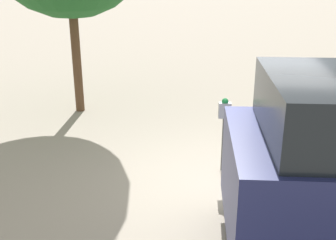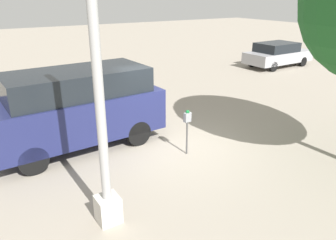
{
  "view_description": "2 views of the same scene",
  "coord_description": "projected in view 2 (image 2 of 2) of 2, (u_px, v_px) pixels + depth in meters",
  "views": [
    {
      "loc": [
        -0.29,
        -6.0,
        3.38
      ],
      "look_at": [
        -0.93,
        -0.04,
        1.13
      ],
      "focal_mm": 45.0,
      "sensor_mm": 36.0,
      "label": 1
    },
    {
      "loc": [
        4.79,
        7.35,
        4.24
      ],
      "look_at": [
        0.15,
        -0.07,
        0.84
      ],
      "focal_mm": 35.0,
      "sensor_mm": 36.0,
      "label": 2
    }
  ],
  "objects": [
    {
      "name": "parked_van",
      "position": [
        76.0,
        106.0,
        9.31
      ],
      "size": [
        4.91,
        2.26,
        2.27
      ],
      "rotation": [
        0.0,
        0.0,
        0.04
      ],
      "color": "navy",
      "rests_on": "ground"
    },
    {
      "name": "parking_meter_near",
      "position": [
        187.0,
        122.0,
        8.91
      ],
      "size": [
        0.21,
        0.13,
        1.31
      ],
      "rotation": [
        0.0,
        0.0,
        0.09
      ],
      "color": "#4C4C4C",
      "rests_on": "ground"
    },
    {
      "name": "car_distant",
      "position": [
        278.0,
        54.0,
        20.0
      ],
      "size": [
        4.4,
        1.92,
        1.46
      ],
      "rotation": [
        0.0,
        0.0,
        3.16
      ],
      "color": "#9E9EA3",
      "rests_on": "ground"
    },
    {
      "name": "ground_plane",
      "position": [
        173.0,
        146.0,
        9.71
      ],
      "size": [
        80.0,
        80.0,
        0.0
      ],
      "primitive_type": "plane",
      "color": "gray"
    },
    {
      "name": "lamp_post",
      "position": [
        102.0,
        133.0,
        5.84
      ],
      "size": [
        0.44,
        0.44,
        5.5
      ],
      "color": "beige",
      "rests_on": "ground"
    }
  ]
}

